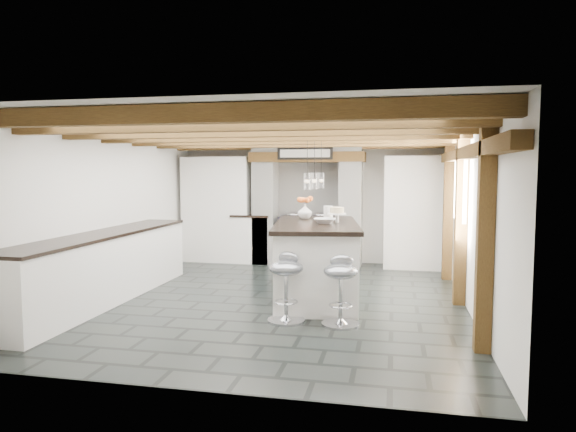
% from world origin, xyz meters
% --- Properties ---
extents(ground, '(6.00, 6.00, 0.00)m').
position_xyz_m(ground, '(0.00, 0.00, 0.00)').
color(ground, black).
rests_on(ground, ground).
extents(room_shell, '(6.00, 6.03, 6.00)m').
position_xyz_m(room_shell, '(-0.61, 1.42, 1.07)').
color(room_shell, silver).
rests_on(room_shell, ground).
extents(range_cooker, '(1.00, 0.63, 0.99)m').
position_xyz_m(range_cooker, '(0.00, 2.68, 0.47)').
color(range_cooker, black).
rests_on(range_cooker, ground).
extents(kitchen_island, '(1.39, 2.24, 1.39)m').
position_xyz_m(kitchen_island, '(0.55, 0.14, 0.53)').
color(kitchen_island, white).
rests_on(kitchen_island, ground).
extents(bar_stool_near, '(0.46, 0.46, 0.79)m').
position_xyz_m(bar_stool_near, '(1.00, -1.03, 0.49)').
color(bar_stool_near, silver).
rests_on(bar_stool_near, ground).
extents(bar_stool_far, '(0.50, 0.50, 0.81)m').
position_xyz_m(bar_stool_far, '(0.38, -1.01, 0.50)').
color(bar_stool_far, silver).
rests_on(bar_stool_far, ground).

